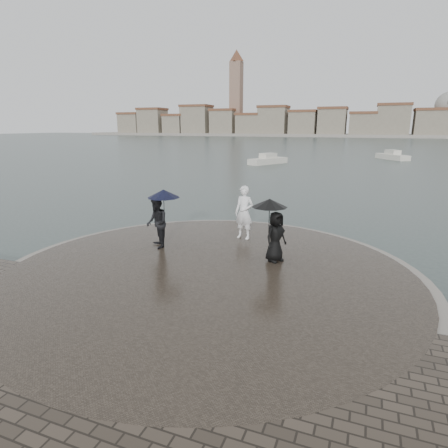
% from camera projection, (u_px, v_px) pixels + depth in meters
% --- Properties ---
extents(ground, '(400.00, 400.00, 0.00)m').
position_uv_depth(ground, '(142.00, 343.00, 7.94)').
color(ground, '#2B3835').
rests_on(ground, ground).
extents(kerb_ring, '(12.50, 12.50, 0.32)m').
position_uv_depth(kerb_ring, '(208.00, 277.00, 11.06)').
color(kerb_ring, gray).
rests_on(kerb_ring, ground).
extents(quay_tip, '(11.90, 11.90, 0.36)m').
position_uv_depth(quay_tip, '(208.00, 276.00, 11.05)').
color(quay_tip, '#2D261E').
rests_on(quay_tip, ground).
extents(statue, '(0.79, 0.59, 1.99)m').
position_uv_depth(statue, '(244.00, 212.00, 13.90)').
color(statue, white).
rests_on(statue, quay_tip).
extents(visitor_left, '(1.34, 1.20, 2.04)m').
position_uv_depth(visitor_left, '(159.00, 215.00, 12.82)').
color(visitor_left, black).
rests_on(visitor_left, quay_tip).
extents(visitor_right, '(1.22, 1.12, 1.95)m').
position_uv_depth(visitor_right, '(274.00, 225.00, 11.55)').
color(visitor_right, black).
rests_on(visitor_right, quay_tip).
extents(far_skyline, '(260.00, 20.00, 37.00)m').
position_uv_depth(far_skyline, '(347.00, 123.00, 153.64)').
color(far_skyline, gray).
rests_on(far_skyline, ground).
extents(boats, '(35.34, 17.81, 1.50)m').
position_uv_depth(boats, '(401.00, 161.00, 45.21)').
color(boats, silver).
rests_on(boats, ground).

